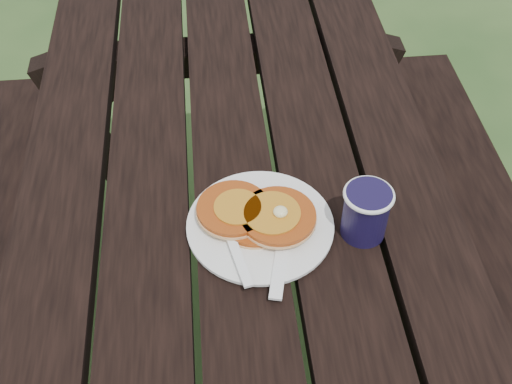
{
  "coord_description": "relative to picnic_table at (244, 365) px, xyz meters",
  "views": [
    {
      "loc": [
        -0.04,
        -0.63,
        1.56
      ],
      "look_at": [
        0.03,
        0.08,
        0.8
      ],
      "focal_mm": 45.0,
      "sensor_mm": 36.0,
      "label": 1
    }
  ],
  "objects": [
    {
      "name": "coffee_cup",
      "position": [
        0.2,
        0.02,
        0.44
      ],
      "size": [
        0.08,
        0.08,
        0.09
      ],
      "rotation": [
        0.0,
        0.0,
        0.22
      ],
      "color": "black",
      "rests_on": "picnic_table"
    },
    {
      "name": "plate",
      "position": [
        0.04,
        0.04,
        0.39
      ],
      "size": [
        0.28,
        0.28,
        0.01
      ],
      "primitive_type": "cylinder",
      "rotation": [
        0.0,
        0.0,
        -0.24
      ],
      "color": "white",
      "rests_on": "picnic_table"
    },
    {
      "name": "fork",
      "position": [
        -0.01,
        -0.03,
        0.4
      ],
      "size": [
        0.06,
        0.16,
        0.01
      ],
      "primitive_type": null,
      "rotation": [
        0.0,
        0.0,
        0.21
      ],
      "color": "white",
      "rests_on": "plate"
    },
    {
      "name": "pancake_stack",
      "position": [
        0.03,
        0.05,
        0.41
      ],
      "size": [
        0.19,
        0.14,
        0.04
      ],
      "rotation": [
        0.0,
        0.0,
        -0.05
      ],
      "color": "#AC4713",
      "rests_on": "plate"
    },
    {
      "name": "knife",
      "position": [
        0.06,
        -0.02,
        0.39
      ],
      "size": [
        0.06,
        0.18,
        0.0
      ],
      "primitive_type": "cube",
      "rotation": [
        0.0,
        0.0,
        -0.24
      ],
      "color": "white",
      "rests_on": "plate"
    },
    {
      "name": "picnic_table",
      "position": [
        0.0,
        0.0,
        0.0
      ],
      "size": [
        1.36,
        1.8,
        0.75
      ],
      "color": "black",
      "rests_on": "ground"
    }
  ]
}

